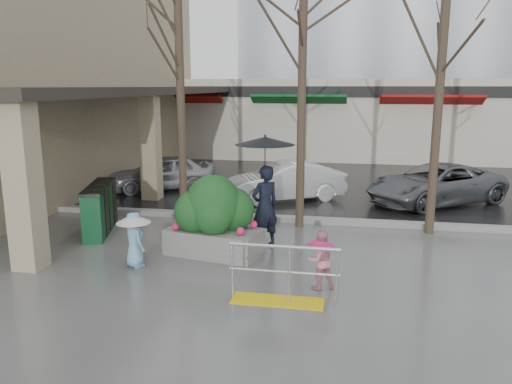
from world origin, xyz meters
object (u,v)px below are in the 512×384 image
(planter, at_px, (214,217))
(car_c, at_px, (435,184))
(tree_west, at_px, (178,29))
(tree_midwest, at_px, (303,20))
(news_boxes, at_px, (100,208))
(car_b, at_px, (285,181))
(child_pink, at_px, (320,257))
(car_a, at_px, (161,172))
(woman, at_px, (265,184))
(tree_mideast, at_px, (444,34))
(handrail, at_px, (281,281))
(child_blue, at_px, (134,234))

(planter, xyz_separation_m, car_c, (5.58, 5.97, -0.22))
(tree_west, bearing_deg, tree_midwest, 0.00)
(news_boxes, height_order, car_b, car_b)
(child_pink, distance_m, planter, 2.86)
(car_a, relative_size, car_b, 0.97)
(woman, bearing_deg, tree_mideast, 162.63)
(handrail, relative_size, car_a, 0.51)
(planter, bearing_deg, news_boxes, 161.28)
(tree_midwest, bearing_deg, news_boxes, -163.75)
(handrail, height_order, child_blue, child_blue)
(tree_mideast, relative_size, child_pink, 5.93)
(planter, bearing_deg, tree_mideast, 27.42)
(tree_west, relative_size, car_c, 1.50)
(woman, xyz_separation_m, car_b, (-0.15, 4.88, -0.86))
(car_a, bearing_deg, woman, 6.96)
(woman, xyz_separation_m, news_boxes, (-4.32, 0.45, -0.87))
(car_a, bearing_deg, car_b, 46.70)
(news_boxes, height_order, car_a, car_a)
(tree_west, xyz_separation_m, car_b, (2.44, 3.00, -4.45))
(tree_mideast, distance_m, car_c, 5.47)
(tree_midwest, xyz_separation_m, planter, (-1.63, -2.56, -4.38))
(child_blue, relative_size, car_b, 0.30)
(child_pink, bearing_deg, tree_mideast, -147.68)
(tree_midwest, xyz_separation_m, car_a, (-5.34, 3.88, -4.60))
(car_b, bearing_deg, car_a, -128.97)
(tree_mideast, xyz_separation_m, planter, (-4.93, -2.56, -4.01))
(child_pink, height_order, planter, planter)
(tree_west, xyz_separation_m, planter, (1.57, -2.56, -4.23))
(handrail, xyz_separation_m, child_pink, (0.62, 0.72, 0.24))
(planter, height_order, car_c, planter)
(handrail, height_order, car_b, car_b)
(car_b, bearing_deg, car_c, 66.99)
(handrail, relative_size, car_c, 0.42)
(tree_west, relative_size, car_a, 1.84)
(tree_mideast, height_order, child_blue, tree_mideast)
(woman, relative_size, planter, 1.18)
(child_blue, bearing_deg, news_boxes, -7.61)
(child_pink, distance_m, car_b, 7.25)
(planter, relative_size, car_b, 0.57)
(tree_midwest, xyz_separation_m, news_boxes, (-4.93, -1.44, -4.62))
(tree_midwest, relative_size, child_blue, 6.04)
(child_pink, height_order, car_a, car_a)
(woman, relative_size, car_c, 0.57)
(child_blue, distance_m, news_boxes, 2.90)
(tree_west, bearing_deg, woman, -36.14)
(woman, bearing_deg, news_boxes, -48.96)
(car_a, height_order, car_b, same)
(car_c, bearing_deg, news_boxes, -96.30)
(planter, relative_size, news_boxes, 0.98)
(planter, distance_m, news_boxes, 3.50)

